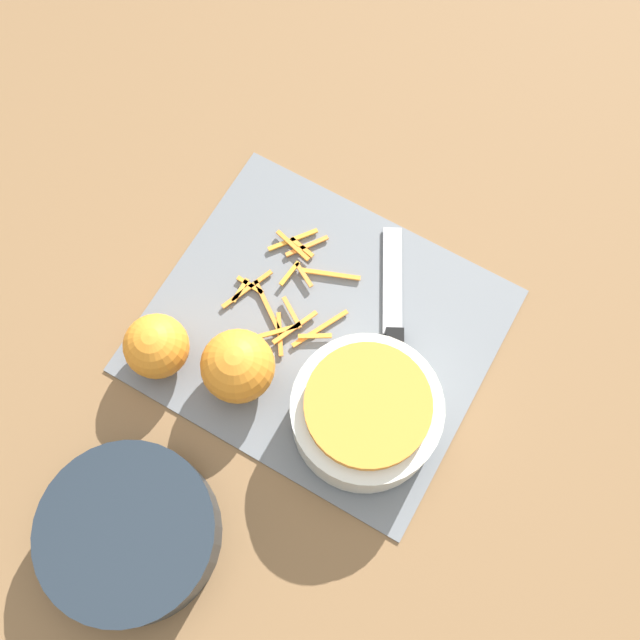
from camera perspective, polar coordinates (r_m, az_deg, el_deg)
ground_plane at (r=0.85m, az=-0.00°, el=-0.81°), size 4.00×4.00×0.00m
cutting_board at (r=0.84m, az=-0.00°, el=-0.75°), size 0.37×0.32×0.01m
bowl_speckled at (r=0.77m, az=3.51°, el=-7.07°), size 0.15×0.15×0.08m
bowl_dark at (r=0.80m, az=-14.25°, el=-15.46°), size 0.18×0.18×0.06m
knife at (r=0.83m, az=5.57°, el=-2.08°), size 0.12×0.20×0.02m
orange_left at (r=0.79m, az=-6.28°, el=-3.52°), size 0.08×0.08×0.08m
orange_right at (r=0.82m, az=-12.36°, el=-1.96°), size 0.07×0.07×0.07m
peel_pile at (r=0.85m, az=-2.36°, el=2.12°), size 0.13×0.16×0.01m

